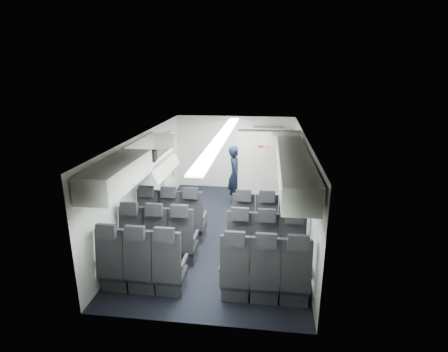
% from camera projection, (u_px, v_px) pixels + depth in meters
% --- Properties ---
extents(cabin_shell, '(3.41, 6.01, 2.16)m').
position_uv_depth(cabin_shell, '(222.00, 183.00, 7.45)').
color(cabin_shell, black).
rests_on(cabin_shell, ground).
extents(seat_row_front, '(3.33, 0.56, 1.24)m').
position_uv_depth(seat_row_front, '(218.00, 224.00, 7.16)').
color(seat_row_front, black).
rests_on(seat_row_front, cabin_shell).
extents(seat_row_mid, '(3.33, 0.56, 1.24)m').
position_uv_depth(seat_row_mid, '(211.00, 245.00, 6.31)').
color(seat_row_mid, black).
rests_on(seat_row_mid, cabin_shell).
extents(seat_row_rear, '(3.33, 0.56, 1.24)m').
position_uv_depth(seat_row_rear, '(202.00, 273.00, 5.45)').
color(seat_row_rear, black).
rests_on(seat_row_rear, cabin_shell).
extents(overhead_bin_left_rear, '(0.53, 1.80, 0.40)m').
position_uv_depth(overhead_bin_left_rear, '(117.00, 174.00, 5.51)').
color(overhead_bin_left_rear, silver).
rests_on(overhead_bin_left_rear, cabin_shell).
extents(overhead_bin_left_front_open, '(0.64, 1.70, 0.72)m').
position_uv_depth(overhead_bin_left_front_open, '(151.00, 156.00, 7.21)').
color(overhead_bin_left_front_open, '#9E9E93').
rests_on(overhead_bin_left_front_open, cabin_shell).
extents(overhead_bin_right_rear, '(0.53, 1.80, 0.40)m').
position_uv_depth(overhead_bin_right_rear, '(297.00, 181.00, 5.17)').
color(overhead_bin_right_rear, silver).
rests_on(overhead_bin_right_rear, cabin_shell).
extents(overhead_bin_right_front, '(0.53, 1.70, 0.40)m').
position_uv_depth(overhead_bin_right_front, '(291.00, 154.00, 6.83)').
color(overhead_bin_right_front, silver).
rests_on(overhead_bin_right_front, cabin_shell).
extents(bulkhead_partition, '(1.40, 0.15, 2.13)m').
position_uv_depth(bulkhead_partition, '(268.00, 176.00, 8.11)').
color(bulkhead_partition, silver).
rests_on(bulkhead_partition, cabin_shell).
extents(galley_unit, '(0.85, 0.52, 1.90)m').
position_uv_depth(galley_unit, '(267.00, 160.00, 9.97)').
color(galley_unit, '#939399').
rests_on(galley_unit, cabin_shell).
extents(boarding_door, '(0.12, 1.27, 1.86)m').
position_uv_depth(boarding_door, '(168.00, 168.00, 9.17)').
color(boarding_door, silver).
rests_on(boarding_door, cabin_shell).
extents(flight_attendant, '(0.44, 0.61, 1.56)m').
position_uv_depth(flight_attendant, '(235.00, 175.00, 9.17)').
color(flight_attendant, black).
rests_on(flight_attendant, ground).
extents(carry_on_bag, '(0.37, 0.27, 0.21)m').
position_uv_depth(carry_on_bag, '(147.00, 156.00, 6.80)').
color(carry_on_bag, black).
rests_on(carry_on_bag, overhead_bin_left_front_open).
extents(papers, '(0.20, 0.05, 0.14)m').
position_uv_depth(papers, '(242.00, 166.00, 9.02)').
color(papers, white).
rests_on(papers, flight_attendant).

